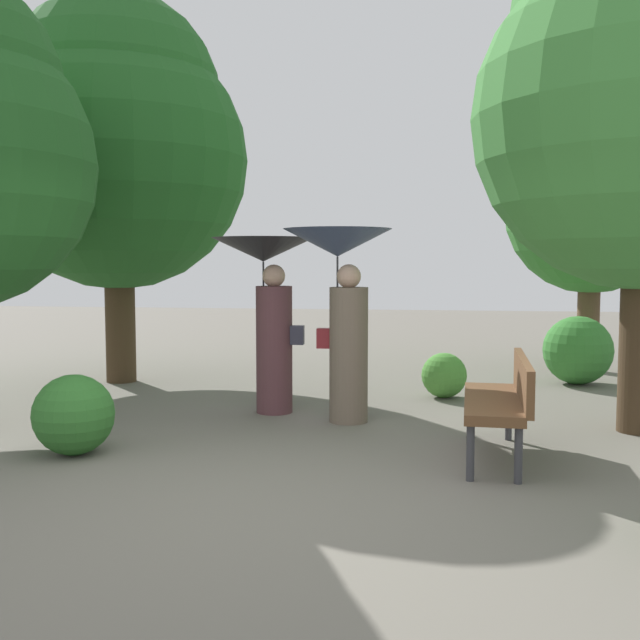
% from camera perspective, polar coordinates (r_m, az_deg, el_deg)
% --- Properties ---
extents(ground_plane, '(40.00, 40.00, 0.00)m').
position_cam_1_polar(ground_plane, '(5.19, -5.61, -13.45)').
color(ground_plane, '#6B665B').
extents(person_left, '(1.09, 1.09, 1.86)m').
position_cam_1_polar(person_left, '(7.80, -4.04, 2.35)').
color(person_left, '#563338').
rests_on(person_left, ground).
extents(person_right, '(1.08, 1.08, 1.93)m').
position_cam_1_polar(person_right, '(7.33, 1.71, 2.64)').
color(person_right, '#6B5B4C').
rests_on(person_right, ground).
extents(park_bench, '(0.56, 1.52, 0.83)m').
position_cam_1_polar(park_bench, '(6.17, 13.96, -5.79)').
color(park_bench, '#38383D').
rests_on(park_bench, ground).
extents(tree_near_left, '(3.42, 3.42, 5.10)m').
position_cam_1_polar(tree_near_left, '(10.27, -15.47, 13.29)').
color(tree_near_left, '#42301E').
rests_on(tree_near_left, ground).
extents(tree_mid_right, '(2.48, 2.48, 4.01)m').
position_cam_1_polar(tree_mid_right, '(11.51, 20.29, 9.12)').
color(tree_mid_right, brown).
rests_on(tree_mid_right, ground).
extents(bush_path_left, '(0.67, 0.67, 0.67)m').
position_cam_1_polar(bush_path_left, '(6.49, -18.52, -6.96)').
color(bush_path_left, '#2D6B28').
rests_on(bush_path_left, ground).
extents(bush_path_right, '(0.53, 0.53, 0.53)m').
position_cam_1_polar(bush_path_right, '(8.83, 9.58, -4.24)').
color(bush_path_right, '#4C9338').
rests_on(bush_path_right, ground).
extents(bush_behind_bench, '(0.90, 0.90, 0.90)m').
position_cam_1_polar(bush_behind_bench, '(10.22, 19.32, -2.22)').
color(bush_behind_bench, '#387F33').
rests_on(bush_behind_bench, ground).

